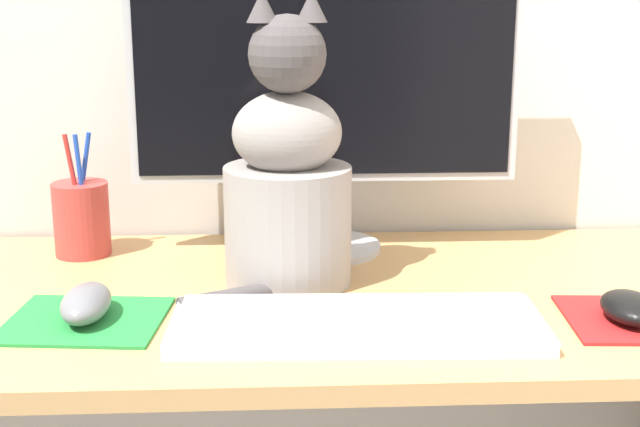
{
  "coord_description": "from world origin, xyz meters",
  "views": [
    {
      "loc": [
        -0.03,
        -1.11,
        1.13
      ],
      "look_at": [
        0.02,
        -0.05,
        0.86
      ],
      "focal_mm": 50.0,
      "sensor_mm": 36.0,
      "label": 1
    }
  ],
  "objects_px": {
    "cat": "(287,179)",
    "pen_cup": "(82,218)",
    "computer_mouse_left": "(86,303)",
    "computer_mouse_right": "(631,308)",
    "keyboard": "(357,324)",
    "monitor": "(325,93)"
  },
  "relations": [
    {
      "from": "cat",
      "to": "pen_cup",
      "type": "relative_size",
      "value": 2.1
    },
    {
      "from": "monitor",
      "to": "computer_mouse_right",
      "type": "distance_m",
      "value": 0.52
    },
    {
      "from": "computer_mouse_left",
      "to": "pen_cup",
      "type": "relative_size",
      "value": 0.61
    },
    {
      "from": "computer_mouse_left",
      "to": "computer_mouse_right",
      "type": "xyz_separation_m",
      "value": [
        0.65,
        -0.04,
        -0.0
      ]
    },
    {
      "from": "pen_cup",
      "to": "monitor",
      "type": "bearing_deg",
      "value": 0.22
    },
    {
      "from": "computer_mouse_left",
      "to": "cat",
      "type": "xyz_separation_m",
      "value": [
        0.24,
        0.13,
        0.12
      ]
    },
    {
      "from": "monitor",
      "to": "keyboard",
      "type": "relative_size",
      "value": 1.3
    },
    {
      "from": "keyboard",
      "to": "computer_mouse_left",
      "type": "distance_m",
      "value": 0.32
    },
    {
      "from": "monitor",
      "to": "cat",
      "type": "xyz_separation_m",
      "value": [
        -0.06,
        -0.15,
        -0.1
      ]
    },
    {
      "from": "keyboard",
      "to": "computer_mouse_left",
      "type": "height_order",
      "value": "computer_mouse_left"
    },
    {
      "from": "computer_mouse_left",
      "to": "computer_mouse_right",
      "type": "bearing_deg",
      "value": -3.5
    },
    {
      "from": "keyboard",
      "to": "pen_cup",
      "type": "xyz_separation_m",
      "value": [
        -0.38,
        0.33,
        0.04
      ]
    },
    {
      "from": "pen_cup",
      "to": "computer_mouse_right",
      "type": "bearing_deg",
      "value": -24.1
    },
    {
      "from": "computer_mouse_left",
      "to": "pen_cup",
      "type": "bearing_deg",
      "value": 102.27
    },
    {
      "from": "cat",
      "to": "monitor",
      "type": "bearing_deg",
      "value": 63.35
    },
    {
      "from": "pen_cup",
      "to": "computer_mouse_left",
      "type": "bearing_deg",
      "value": -77.73
    },
    {
      "from": "computer_mouse_right",
      "to": "pen_cup",
      "type": "relative_size",
      "value": 0.53
    },
    {
      "from": "computer_mouse_right",
      "to": "cat",
      "type": "distance_m",
      "value": 0.46
    },
    {
      "from": "cat",
      "to": "computer_mouse_left",
      "type": "bearing_deg",
      "value": -156.85
    },
    {
      "from": "cat",
      "to": "pen_cup",
      "type": "xyz_separation_m",
      "value": [
        -0.3,
        0.15,
        -0.09
      ]
    },
    {
      "from": "keyboard",
      "to": "pen_cup",
      "type": "bearing_deg",
      "value": 141.14
    },
    {
      "from": "computer_mouse_right",
      "to": "monitor",
      "type": "bearing_deg",
      "value": 137.47
    }
  ]
}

